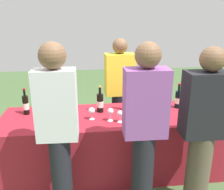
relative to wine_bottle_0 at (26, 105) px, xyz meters
The scene contains 16 objects.
ground_plane 1.33m from the wine_bottle_0, ahead, with size 12.00×12.00×0.00m, color #476638.
tasting_table 1.12m from the wine_bottle_0, ahead, with size 2.57×0.81×0.74m, color maroon.
wine_bottle_0 is the anchor object (origin of this frame).
wine_bottle_1 0.38m from the wine_bottle_0, ahead, with size 0.08×0.08×0.32m.
wine_bottle_2 0.87m from the wine_bottle_0, ahead, with size 0.08×0.08×0.33m.
wine_bottle_3 1.19m from the wine_bottle_0, ahead, with size 0.07×0.07×0.31m.
wine_bottle_4 1.86m from the wine_bottle_0, ahead, with size 0.08×0.08×0.32m.
wine_glass_0 0.50m from the wine_bottle_0, 33.46° to the right, with size 0.06×0.06×0.13m.
wine_glass_1 0.80m from the wine_bottle_0, 17.42° to the right, with size 0.07×0.07×0.14m.
wine_glass_2 1.01m from the wine_bottle_0, 17.55° to the right, with size 0.07×0.07×0.15m.
wine_glass_3 1.12m from the wine_bottle_0, 18.23° to the right, with size 0.06×0.06×0.14m.
wine_glass_4 1.28m from the wine_bottle_0, 10.04° to the right, with size 0.07×0.07×0.14m.
server_pouring 1.30m from the wine_bottle_0, 23.50° to the left, with size 0.42×0.25×1.57m.
guest_0 0.91m from the wine_bottle_0, 60.18° to the right, with size 0.36×0.22×1.66m.
guest_1 1.47m from the wine_bottle_0, 33.84° to the right, with size 0.39×0.22×1.65m.
guest_2 1.96m from the wine_bottle_0, 25.46° to the right, with size 0.42×0.24×1.61m.
Camera 1 is at (-0.30, -2.54, 1.83)m, focal length 37.85 mm.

